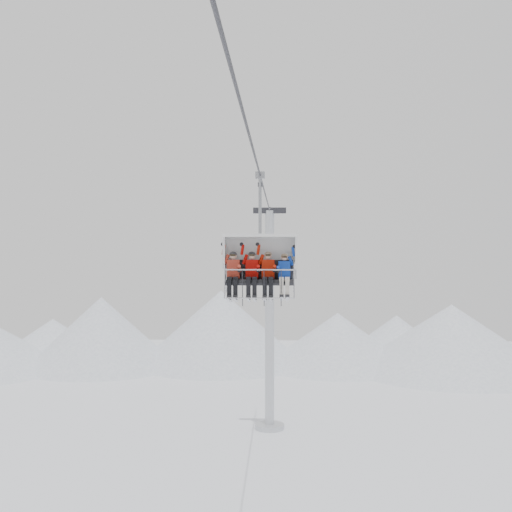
{
  "coord_description": "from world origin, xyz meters",
  "views": [
    {
      "loc": [
        0.64,
        -16.9,
        10.95
      ],
      "look_at": [
        0.0,
        0.0,
        10.77
      ],
      "focal_mm": 45.0,
      "sensor_mm": 36.0,
      "label": 1
    }
  ],
  "objects_px": {
    "lift_tower_right": "(270,334)",
    "chairlift_carrier": "(260,258)",
    "skier_far_left": "(233,273)",
    "skier_center_right": "(268,273)",
    "skier_far_right": "(284,274)",
    "skier_center_left": "(252,273)"
  },
  "relations": [
    {
      "from": "skier_center_left",
      "to": "skier_far_right",
      "type": "distance_m",
      "value": 1.02
    },
    {
      "from": "lift_tower_right",
      "to": "chairlift_carrier",
      "type": "bearing_deg",
      "value": -90.0
    },
    {
      "from": "chairlift_carrier",
      "to": "skier_center_left",
      "type": "distance_m",
      "value": 0.61
    },
    {
      "from": "lift_tower_right",
      "to": "skier_far_right",
      "type": "height_order",
      "value": "lift_tower_right"
    },
    {
      "from": "skier_far_left",
      "to": "skier_center_right",
      "type": "xyz_separation_m",
      "value": [
        1.1,
        0.0,
        0.0
      ]
    },
    {
      "from": "skier_far_left",
      "to": "skier_far_right",
      "type": "relative_size",
      "value": 1.0
    },
    {
      "from": "lift_tower_right",
      "to": "skier_far_left",
      "type": "xyz_separation_m",
      "value": [
        -0.85,
        -18.77,
        4.42
      ]
    },
    {
      "from": "skier_center_right",
      "to": "skier_far_right",
      "type": "distance_m",
      "value": 0.51
    },
    {
      "from": "chairlift_carrier",
      "to": "skier_center_right",
      "type": "distance_m",
      "value": 0.61
    },
    {
      "from": "skier_far_left",
      "to": "skier_far_right",
      "type": "height_order",
      "value": "skier_far_left"
    },
    {
      "from": "skier_far_left",
      "to": "chairlift_carrier",
      "type": "bearing_deg",
      "value": 19.78
    },
    {
      "from": "chairlift_carrier",
      "to": "skier_center_left",
      "type": "relative_size",
      "value": 2.36
    },
    {
      "from": "chairlift_carrier",
      "to": "skier_far_left",
      "type": "relative_size",
      "value": 2.36
    },
    {
      "from": "lift_tower_right",
      "to": "chairlift_carrier",
      "type": "xyz_separation_m",
      "value": [
        0.0,
        -18.47,
        4.89
      ]
    },
    {
      "from": "lift_tower_right",
      "to": "skier_center_left",
      "type": "distance_m",
      "value": 19.29
    },
    {
      "from": "lift_tower_right",
      "to": "skier_far_left",
      "type": "relative_size",
      "value": 7.99
    },
    {
      "from": "skier_center_right",
      "to": "skier_center_left",
      "type": "bearing_deg",
      "value": 180.0
    },
    {
      "from": "chairlift_carrier",
      "to": "skier_far_left",
      "type": "height_order",
      "value": "chairlift_carrier"
    },
    {
      "from": "lift_tower_right",
      "to": "skier_far_left",
      "type": "bearing_deg",
      "value": -92.58
    },
    {
      "from": "lift_tower_right",
      "to": "skier_far_left",
      "type": "distance_m",
      "value": 19.3
    },
    {
      "from": "skier_center_left",
      "to": "skier_far_left",
      "type": "bearing_deg",
      "value": 180.0
    },
    {
      "from": "skier_far_left",
      "to": "skier_center_right",
      "type": "height_order",
      "value": "same"
    }
  ]
}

